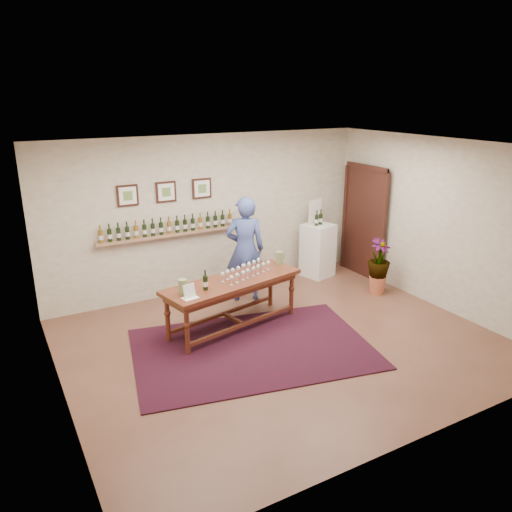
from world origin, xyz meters
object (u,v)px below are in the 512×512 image
tasting_table (233,287)px  potted_plant (379,267)px  person (245,249)px  display_pedestal (318,250)px

tasting_table → potted_plant: size_ratio=2.62×
potted_plant → person: (-2.20, 0.93, 0.40)m
tasting_table → display_pedestal: 2.80m
display_pedestal → potted_plant: 1.36m
tasting_table → person: size_ratio=1.26×
tasting_table → potted_plant: bearing=-12.7°
potted_plant → person: bearing=157.1°
potted_plant → person: 2.42m
display_pedestal → potted_plant: bearing=-73.3°
display_pedestal → potted_plant: (0.39, -1.30, -0.00)m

